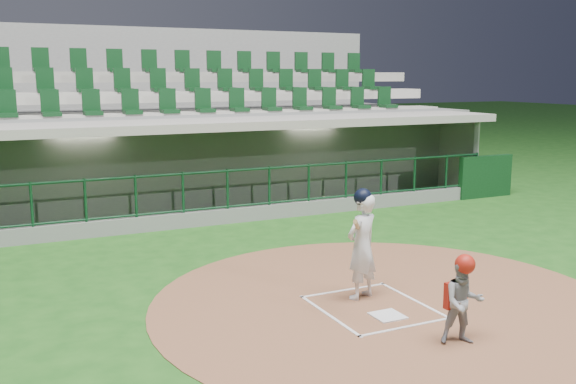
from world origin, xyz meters
name	(u,v)px	position (x,y,z in m)	size (l,w,h in m)	color
ground	(362,302)	(0.00, 0.00, 0.00)	(120.00, 120.00, 0.00)	#1A4C15
dirt_circle	(386,303)	(0.30, -0.20, 0.01)	(7.20, 7.20, 0.01)	brown
home_plate	(388,316)	(0.00, -0.70, 0.02)	(0.43, 0.43, 0.02)	white
batter_box_chalk	(373,307)	(0.00, -0.30, 0.02)	(1.55, 1.80, 0.01)	white
dugout_structure	(206,172)	(0.09, 7.82, 0.96)	(16.40, 3.70, 3.00)	slate
seating_deck	(170,144)	(0.00, 10.91, 1.42)	(17.00, 6.72, 5.15)	slate
batter	(362,244)	(0.07, 0.14, 0.89)	(0.89, 0.93, 1.74)	silver
catcher	(463,299)	(0.33, -1.89, 0.60)	(0.66, 0.59, 1.19)	gray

